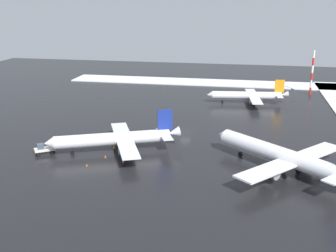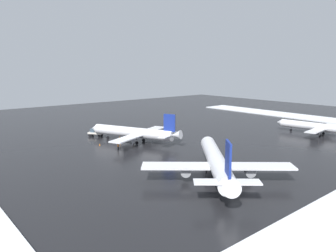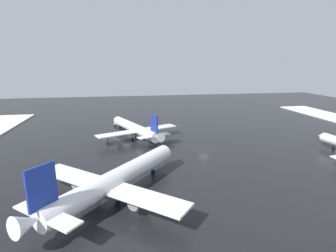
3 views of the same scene
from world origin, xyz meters
name	(u,v)px [view 2 (image 2 of 3)]	position (x,y,z in m)	size (l,w,h in m)	color
ground_plane	(209,142)	(0.00, 0.00, 0.00)	(240.00, 240.00, 0.00)	black
snow_bank_right	(316,119)	(67.00, 0.00, 0.18)	(14.00, 116.00, 0.37)	white
airplane_distant_tail	(135,132)	(-17.70, 13.27, 3.04)	(24.94, 29.41, 9.20)	white
airplane_far_rear	(216,161)	(-23.05, -23.32, 3.50)	(27.04, 29.16, 10.58)	white
airplane_foreground_jet	(317,127)	(34.67, -15.86, 2.65)	(22.45, 26.97, 8.01)	white
pushback_tug	(95,132)	(-22.61, 28.72, 1.28)	(4.47, 5.02, 2.50)	silver
ground_crew_mid_apron	(118,146)	(-25.92, 9.22, 0.97)	(0.36, 0.36, 1.71)	black
ground_crew_beside_wing	(134,139)	(-17.71, 13.86, 0.97)	(0.36, 0.36, 1.71)	black
traffic_cone_near_nose	(119,137)	(-17.57, 22.10, 0.28)	(0.36, 0.36, 0.55)	orange
traffic_cone_mid_line	(100,144)	(-27.46, 16.68, 0.28)	(0.36, 0.36, 0.55)	orange
traffic_cone_wingtip_side	(120,143)	(-21.99, 14.47, 0.28)	(0.36, 0.36, 0.55)	orange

